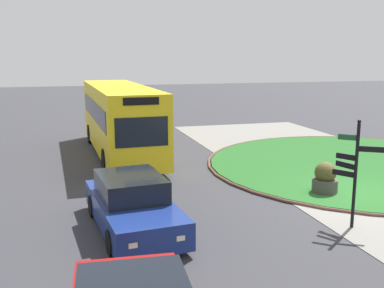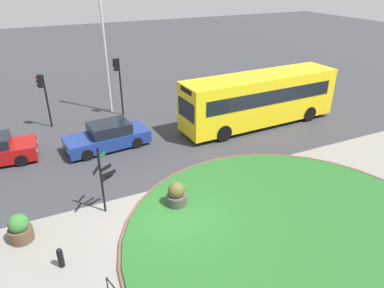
# 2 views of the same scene
# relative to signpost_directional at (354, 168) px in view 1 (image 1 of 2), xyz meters

# --- Properties ---
(ground) EXTENTS (120.00, 120.00, 0.00)m
(ground) POSITION_rel_signpost_directional_xyz_m (2.40, -1.75, -1.69)
(ground) COLOR #333338
(grass_island) EXTENTS (12.97, 12.97, 0.10)m
(grass_island) POSITION_rel_signpost_directional_xyz_m (6.03, -4.74, -1.64)
(grass_island) COLOR #235B23
(grass_island) RESTS_ON ground
(grass_kerb_ring) EXTENTS (13.28, 13.28, 0.11)m
(grass_kerb_ring) POSITION_rel_signpost_directional_xyz_m (6.03, -4.74, -1.63)
(grass_kerb_ring) COLOR brown
(grass_kerb_ring) RESTS_ON ground
(signpost_directional) EXTENTS (1.02, 0.98, 3.01)m
(signpost_directional) POSITION_rel_signpost_directional_xyz_m (0.00, 0.00, 0.00)
(signpost_directional) COLOR black
(signpost_directional) RESTS_ON ground
(bus_yellow) EXTENTS (10.54, 2.79, 3.27)m
(bus_yellow) POSITION_rel_signpost_directional_xyz_m (11.10, 4.99, 0.07)
(bus_yellow) COLOR yellow
(bus_yellow) RESTS_ON ground
(car_near_lane) EXTENTS (4.73, 2.29, 1.48)m
(car_near_lane) POSITION_rel_signpost_directional_xyz_m (1.50, 5.81, -1.01)
(car_near_lane) COLOR navy
(car_near_lane) RESTS_ON ground
(planter_near_signpost) EXTENTS (0.86, 0.86, 1.14)m
(planter_near_signpost) POSITION_rel_signpost_directional_xyz_m (2.79, -0.94, -1.17)
(planter_near_signpost) COLOR #47423D
(planter_near_signpost) RESTS_ON ground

